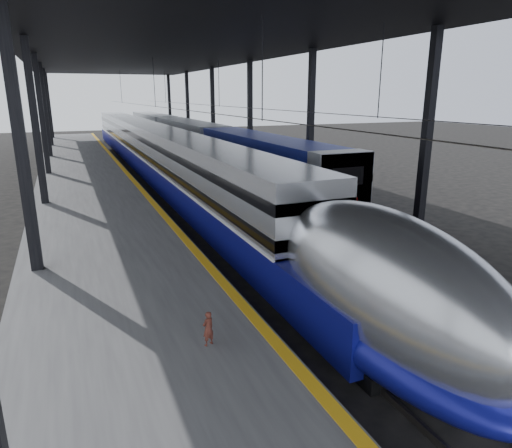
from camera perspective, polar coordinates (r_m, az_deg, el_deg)
ground at (r=12.91m, az=1.39°, el=-13.61°), size 160.00×160.00×0.00m
platform at (r=30.83m, az=-20.25°, el=3.94°), size 6.00×80.00×1.00m
yellow_strip at (r=30.96m, az=-15.16°, el=5.38°), size 0.30×80.00×0.01m
rails at (r=32.20m, az=-5.84°, el=4.56°), size 6.52×80.00×0.16m
canopy at (r=31.06m, az=-11.24°, el=20.70°), size 18.00×75.00×9.47m
tgv_train at (r=36.55m, az=-12.24°, el=8.46°), size 2.78×65.20×3.98m
second_train at (r=46.12m, az=-8.14°, el=10.26°), size 2.81×56.05×3.87m
child at (r=10.33m, az=-6.01°, el=-12.86°), size 0.35×0.29×0.80m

